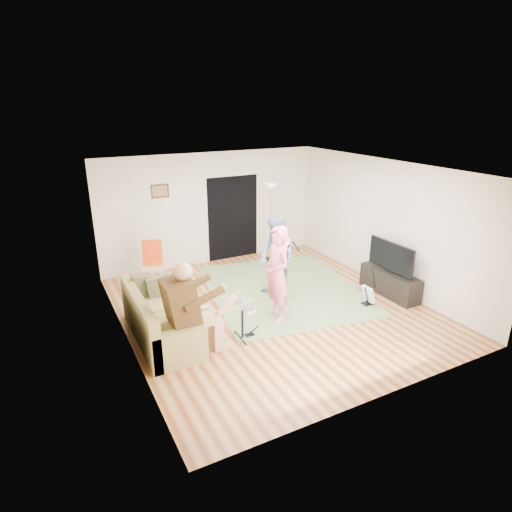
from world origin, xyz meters
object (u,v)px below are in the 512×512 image
at_px(singer, 277,274).
at_px(torchiere_lamp, 271,209).
at_px(sofa, 156,324).
at_px(television, 391,256).
at_px(dining_chair, 152,272).
at_px(guitar_spare, 369,294).
at_px(tv_cabinet, 390,283).
at_px(drum_kit, 242,323).
at_px(guitarist, 277,259).

distance_m(singer, torchiere_lamp, 3.12).
xyz_separation_m(sofa, television, (4.74, -0.47, 0.57)).
xyz_separation_m(torchiere_lamp, dining_chair, (-3.09, -0.33, -0.97)).
relative_size(guitar_spare, dining_chair, 0.76).
xyz_separation_m(torchiere_lamp, tv_cabinet, (1.22, -2.91, -1.09)).
bearing_deg(sofa, dining_chair, 76.87).
bearing_deg(torchiere_lamp, singer, -117.24).
bearing_deg(tv_cabinet, drum_kit, -177.05).
height_order(dining_chair, television, television).
relative_size(dining_chair, television, 0.89).
xyz_separation_m(singer, guitarist, (0.43, 0.76, -0.04)).
relative_size(torchiere_lamp, tv_cabinet, 1.39).
bearing_deg(dining_chair, torchiere_lamp, 27.16).
bearing_deg(dining_chair, television, -10.23).
xyz_separation_m(drum_kit, guitarist, (1.30, 1.10, 0.56)).
bearing_deg(sofa, guitar_spare, -9.23).
relative_size(sofa, singer, 1.19).
xyz_separation_m(tv_cabinet, television, (-0.05, 0.00, 0.60)).
height_order(singer, guitarist, singer).
bearing_deg(guitar_spare, tv_cabinet, 14.53).
bearing_deg(guitarist, tv_cabinet, 56.98).
relative_size(sofa, guitar_spare, 2.68).
xyz_separation_m(sofa, tv_cabinet, (4.79, -0.47, -0.03)).
relative_size(guitarist, guitar_spare, 2.16).
bearing_deg(torchiere_lamp, tv_cabinet, -67.34).
distance_m(singer, guitar_spare, 2.04).
height_order(sofa, drum_kit, sofa).
distance_m(singer, tv_cabinet, 2.71).
bearing_deg(tv_cabinet, singer, 176.36).
height_order(sofa, tv_cabinet, sofa).
xyz_separation_m(singer, torchiere_lamp, (1.41, 2.75, 0.45)).
bearing_deg(singer, guitarist, 151.78).
relative_size(singer, guitarist, 1.05).
bearing_deg(sofa, tv_cabinet, -5.59).
xyz_separation_m(guitarist, torchiere_lamp, (0.98, 1.99, 0.49)).
xyz_separation_m(guitar_spare, dining_chair, (-3.57, 2.77, 0.15)).
bearing_deg(torchiere_lamp, dining_chair, -173.89).
height_order(drum_kit, television, television).
xyz_separation_m(singer, television, (2.58, -0.17, -0.04)).
xyz_separation_m(guitar_spare, tv_cabinet, (0.73, 0.19, 0.03)).
height_order(sofa, torchiere_lamp, torchiere_lamp).
height_order(guitar_spare, torchiere_lamp, torchiere_lamp).
bearing_deg(television, guitar_spare, -164.46).
bearing_deg(tv_cabinet, sofa, 174.41).
distance_m(torchiere_lamp, dining_chair, 3.25).
bearing_deg(torchiere_lamp, drum_kit, -126.43).
bearing_deg(singer, sofa, -96.47).
relative_size(sofa, drum_kit, 3.16).
xyz_separation_m(singer, tv_cabinet, (2.63, -0.17, -0.64)).
distance_m(guitar_spare, television, 0.95).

